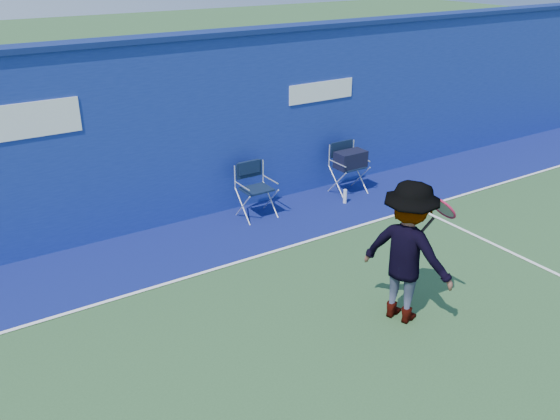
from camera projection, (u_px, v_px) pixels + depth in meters
ground at (321, 414)px, 5.96m from camera, size 80.00×80.00×0.00m
stadium_wall at (129, 138)px, 9.33m from camera, size 24.00×0.50×3.08m
out_of_bounds_strip at (164, 252)px, 9.11m from camera, size 24.00×1.80×0.01m
court_lines at (289, 380)px, 6.42m from camera, size 24.00×12.00×0.01m
directors_chair_left at (256, 199)px, 10.24m from camera, size 0.56×0.52×0.95m
directors_chair_right at (349, 173)px, 11.20m from camera, size 0.57×0.51×0.96m
water_bottle at (345, 196)px, 10.83m from camera, size 0.07×0.07×0.27m
tennis_player at (408, 252)px, 7.18m from camera, size 1.05×1.34×1.83m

